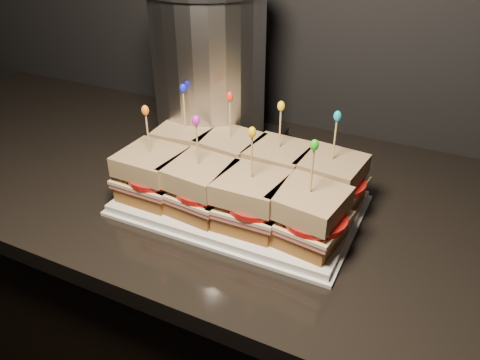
% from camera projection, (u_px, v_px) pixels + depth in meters
% --- Properties ---
extents(granite_slab, '(2.32, 0.64, 0.03)m').
position_uv_depth(granite_slab, '(365.00, 224.00, 0.80)').
color(granite_slab, black).
rests_on(granite_slab, cabinet).
extents(platter, '(0.39, 0.24, 0.02)m').
position_uv_depth(platter, '(240.00, 203.00, 0.81)').
color(platter, white).
rests_on(platter, granite_slab).
extents(platter_rim, '(0.40, 0.25, 0.01)m').
position_uv_depth(platter_rim, '(240.00, 206.00, 0.82)').
color(platter_rim, white).
rests_on(platter_rim, granite_slab).
extents(sandwich_0_bread_bot, '(0.10, 0.10, 0.03)m').
position_uv_depth(sandwich_0_bread_bot, '(188.00, 161.00, 0.90)').
color(sandwich_0_bread_bot, brown).
rests_on(sandwich_0_bread_bot, platter).
extents(sandwich_0_ham, '(0.11, 0.11, 0.01)m').
position_uv_depth(sandwich_0_ham, '(187.00, 153.00, 0.89)').
color(sandwich_0_ham, '#C55656').
rests_on(sandwich_0_ham, sandwich_0_bread_bot).
extents(sandwich_0_cheese, '(0.12, 0.11, 0.01)m').
position_uv_depth(sandwich_0_cheese, '(187.00, 149.00, 0.88)').
color(sandwich_0_cheese, beige).
rests_on(sandwich_0_cheese, sandwich_0_ham).
extents(sandwich_0_tomato, '(0.10, 0.10, 0.01)m').
position_uv_depth(sandwich_0_tomato, '(190.00, 149.00, 0.87)').
color(sandwich_0_tomato, '#B21310').
rests_on(sandwich_0_tomato, sandwich_0_cheese).
extents(sandwich_0_bread_top, '(0.11, 0.11, 0.03)m').
position_uv_depth(sandwich_0_bread_top, '(186.00, 136.00, 0.87)').
color(sandwich_0_bread_top, '#61340F').
rests_on(sandwich_0_bread_top, sandwich_0_tomato).
extents(sandwich_0_pick, '(0.00, 0.00, 0.09)m').
position_uv_depth(sandwich_0_pick, '(184.00, 112.00, 0.85)').
color(sandwich_0_pick, tan).
rests_on(sandwich_0_pick, sandwich_0_bread_top).
extents(sandwich_0_frill, '(0.01, 0.01, 0.02)m').
position_uv_depth(sandwich_0_frill, '(183.00, 88.00, 0.82)').
color(sandwich_0_frill, '#131BE0').
rests_on(sandwich_0_frill, sandwich_0_pick).
extents(sandwich_1_bread_bot, '(0.11, 0.11, 0.03)m').
position_uv_depth(sandwich_1_bread_bot, '(231.00, 171.00, 0.86)').
color(sandwich_1_bread_bot, brown).
rests_on(sandwich_1_bread_bot, platter).
extents(sandwich_1_ham, '(0.12, 0.11, 0.01)m').
position_uv_depth(sandwich_1_ham, '(231.00, 163.00, 0.85)').
color(sandwich_1_ham, '#C55656').
rests_on(sandwich_1_ham, sandwich_1_bread_bot).
extents(sandwich_1_cheese, '(0.12, 0.12, 0.01)m').
position_uv_depth(sandwich_1_cheese, '(231.00, 160.00, 0.85)').
color(sandwich_1_cheese, beige).
rests_on(sandwich_1_cheese, sandwich_1_ham).
extents(sandwich_1_tomato, '(0.10, 0.10, 0.01)m').
position_uv_depth(sandwich_1_tomato, '(235.00, 159.00, 0.84)').
color(sandwich_1_tomato, '#B21310').
rests_on(sandwich_1_tomato, sandwich_1_cheese).
extents(sandwich_1_bread_top, '(0.11, 0.11, 0.03)m').
position_uv_depth(sandwich_1_bread_top, '(230.00, 146.00, 0.83)').
color(sandwich_1_bread_top, '#61340F').
rests_on(sandwich_1_bread_top, sandwich_1_tomato).
extents(sandwich_1_pick, '(0.00, 0.00, 0.09)m').
position_uv_depth(sandwich_1_pick, '(230.00, 121.00, 0.81)').
color(sandwich_1_pick, tan).
rests_on(sandwich_1_pick, sandwich_1_bread_top).
extents(sandwich_1_frill, '(0.01, 0.01, 0.02)m').
position_uv_depth(sandwich_1_frill, '(230.00, 97.00, 0.79)').
color(sandwich_1_frill, red).
rests_on(sandwich_1_frill, sandwich_1_pick).
extents(sandwich_2_bread_bot, '(0.10, 0.10, 0.03)m').
position_uv_depth(sandwich_2_bread_bot, '(277.00, 183.00, 0.83)').
color(sandwich_2_bread_bot, brown).
rests_on(sandwich_2_bread_bot, platter).
extents(sandwich_2_ham, '(0.11, 0.11, 0.01)m').
position_uv_depth(sandwich_2_ham, '(278.00, 174.00, 0.82)').
color(sandwich_2_ham, '#C55656').
rests_on(sandwich_2_ham, sandwich_2_bread_bot).
extents(sandwich_2_cheese, '(0.11, 0.11, 0.01)m').
position_uv_depth(sandwich_2_cheese, '(278.00, 171.00, 0.81)').
color(sandwich_2_cheese, beige).
rests_on(sandwich_2_cheese, sandwich_2_ham).
extents(sandwich_2_tomato, '(0.10, 0.10, 0.01)m').
position_uv_depth(sandwich_2_tomato, '(283.00, 170.00, 0.80)').
color(sandwich_2_tomato, '#B21310').
rests_on(sandwich_2_tomato, sandwich_2_cheese).
extents(sandwich_2_bread_top, '(0.10, 0.10, 0.03)m').
position_uv_depth(sandwich_2_bread_top, '(279.00, 156.00, 0.80)').
color(sandwich_2_bread_top, '#61340F').
rests_on(sandwich_2_bread_top, sandwich_2_tomato).
extents(sandwich_2_pick, '(0.00, 0.00, 0.09)m').
position_uv_depth(sandwich_2_pick, '(280.00, 131.00, 0.77)').
color(sandwich_2_pick, tan).
rests_on(sandwich_2_pick, sandwich_2_bread_top).
extents(sandwich_2_frill, '(0.01, 0.01, 0.02)m').
position_uv_depth(sandwich_2_frill, '(281.00, 106.00, 0.75)').
color(sandwich_2_frill, yellow).
rests_on(sandwich_2_frill, sandwich_2_pick).
extents(sandwich_3_bread_bot, '(0.11, 0.11, 0.03)m').
position_uv_depth(sandwich_3_bread_bot, '(328.00, 195.00, 0.79)').
color(sandwich_3_bread_bot, brown).
rests_on(sandwich_3_bread_bot, platter).
extents(sandwich_3_ham, '(0.12, 0.11, 0.01)m').
position_uv_depth(sandwich_3_ham, '(329.00, 187.00, 0.78)').
color(sandwich_3_ham, '#C55656').
rests_on(sandwich_3_ham, sandwich_3_bread_bot).
extents(sandwich_3_cheese, '(0.12, 0.12, 0.01)m').
position_uv_depth(sandwich_3_cheese, '(330.00, 183.00, 0.78)').
color(sandwich_3_cheese, beige).
rests_on(sandwich_3_cheese, sandwich_3_ham).
extents(sandwich_3_tomato, '(0.10, 0.10, 0.01)m').
position_uv_depth(sandwich_3_tomato, '(336.00, 183.00, 0.77)').
color(sandwich_3_tomato, '#B21310').
rests_on(sandwich_3_tomato, sandwich_3_cheese).
extents(sandwich_3_bread_top, '(0.11, 0.11, 0.03)m').
position_uv_depth(sandwich_3_bread_top, '(331.00, 168.00, 0.76)').
color(sandwich_3_bread_top, '#61340F').
rests_on(sandwich_3_bread_top, sandwich_3_tomato).
extents(sandwich_3_pick, '(0.00, 0.00, 0.09)m').
position_uv_depth(sandwich_3_pick, '(334.00, 142.00, 0.74)').
color(sandwich_3_pick, tan).
rests_on(sandwich_3_pick, sandwich_3_bread_top).
extents(sandwich_3_frill, '(0.01, 0.01, 0.02)m').
position_uv_depth(sandwich_3_frill, '(337.00, 116.00, 0.72)').
color(sandwich_3_frill, '#109FC5').
rests_on(sandwich_3_frill, sandwich_3_pick).
extents(sandwich_4_bread_bot, '(0.10, 0.10, 0.03)m').
position_uv_depth(sandwich_4_bread_bot, '(154.00, 188.00, 0.81)').
color(sandwich_4_bread_bot, brown).
rests_on(sandwich_4_bread_bot, platter).
extents(sandwich_4_ham, '(0.11, 0.10, 0.01)m').
position_uv_depth(sandwich_4_ham, '(153.00, 180.00, 0.80)').
color(sandwich_4_ham, '#C55656').
rests_on(sandwich_4_ham, sandwich_4_bread_bot).
extents(sandwich_4_cheese, '(0.11, 0.11, 0.01)m').
position_uv_depth(sandwich_4_cheese, '(153.00, 176.00, 0.80)').
color(sandwich_4_cheese, beige).
rests_on(sandwich_4_cheese, sandwich_4_ham).
extents(sandwich_4_tomato, '(0.10, 0.10, 0.01)m').
position_uv_depth(sandwich_4_tomato, '(156.00, 176.00, 0.79)').
color(sandwich_4_tomato, '#B21310').
rests_on(sandwich_4_tomato, sandwich_4_cheese).
extents(sandwich_4_bread_top, '(0.10, 0.10, 0.03)m').
position_uv_depth(sandwich_4_bread_top, '(151.00, 161.00, 0.78)').
color(sandwich_4_bread_top, '#61340F').
rests_on(sandwich_4_bread_top, sandwich_4_tomato).
extents(sandwich_4_pick, '(0.00, 0.00, 0.09)m').
position_uv_depth(sandwich_4_pick, '(148.00, 136.00, 0.76)').
color(sandwich_4_pick, tan).
rests_on(sandwich_4_pick, sandwich_4_bread_top).
extents(sandwich_4_frill, '(0.01, 0.01, 0.02)m').
position_uv_depth(sandwich_4_frill, '(145.00, 110.00, 0.74)').
color(sandwich_4_frill, orange).
rests_on(sandwich_4_frill, sandwich_4_pick).
extents(sandwich_5_bread_bot, '(0.11, 0.11, 0.03)m').
position_uv_depth(sandwich_5_bread_bot, '(200.00, 201.00, 0.78)').
color(sandwich_5_bread_bot, brown).
rests_on(sandwich_5_bread_bot, platter).
extents(sandwich_5_ham, '(0.12, 0.11, 0.01)m').
position_uv_depth(sandwich_5_ham, '(200.00, 192.00, 0.77)').
color(sandwich_5_ham, '#C55656').
rests_on(sandwich_5_ham, sandwich_5_bread_bot).
extents(sandwich_5_cheese, '(0.12, 0.11, 0.01)m').
position_uv_depth(sandwich_5_cheese, '(200.00, 189.00, 0.76)').
color(sandwich_5_cheese, beige).
rests_on(sandwich_5_cheese, sandwich_5_ham).
extents(sandwich_5_tomato, '(0.10, 0.10, 0.01)m').
position_uv_depth(sandwich_5_tomato, '(204.00, 188.00, 0.75)').
color(sandwich_5_tomato, '#B21310').
rests_on(sandwich_5_tomato, sandwich_5_cheese).
extents(sandwich_5_bread_top, '(0.11, 0.11, 0.03)m').
position_uv_depth(sandwich_5_bread_top, '(199.00, 174.00, 0.75)').
color(sandwich_5_bread_top, '#61340F').
rests_on(sandwich_5_bread_top, sandwich_5_tomato).
extents(sandwich_5_pick, '(0.00, 0.00, 0.09)m').
position_uv_depth(sandwich_5_pick, '(197.00, 148.00, 0.72)').
color(sandwich_5_pick, tan).
rests_on(sandwich_5_pick, sandwich_5_bread_top).
extents(sandwich_5_frill, '(0.01, 0.01, 0.02)m').
position_uv_depth(sandwich_5_frill, '(196.00, 121.00, 0.70)').
color(sandwich_5_frill, '#C822BB').
rests_on(sandwich_5_frill, sandwich_5_pick).
extents(sandwich_6_bread_bot, '(0.10, 0.10, 0.03)m').
position_uv_depth(sandwich_6_bread_bot, '(251.00, 216.00, 0.74)').
color(sandwich_6_bread_bot, brown).
rests_on(sandwich_6_bread_bot, platter).
extents(sandwich_6_ham, '(0.11, 0.10, 0.01)m').
position_uv_depth(sandwich_6_ham, '(251.00, 206.00, 0.73)').
color(sandwich_6_ham, '#C55656').
rests_on(sandwich_6_ham, sandwich_6_bread_bot).
extents(sandwich_6_cheese, '(0.11, 0.11, 0.01)m').
position_uv_depth(sandwich_6_cheese, '(251.00, 203.00, 0.73)').
color(sandwich_6_cheese, beige).
rests_on(sandwich_6_cheese, sandwich_6_ham).
extents(sandwich_6_tomato, '(0.10, 0.10, 0.01)m').
position_uv_depth(sandwich_6_tomato, '(257.00, 202.00, 0.71)').
color(sandwich_6_tomato, '#B21310').
rests_on(sandwich_6_tomato, sandwich_6_cheese).
extents(sandwich_6_bread_top, '(0.10, 0.10, 0.03)m').
position_uv_depth(sandwich_6_bread_top, '(251.00, 187.00, 0.71)').
color(sandwich_6_bread_top, '#61340F').
rests_on(sandwich_6_bread_top, sandwich_6_tomato).
extents(sandwich_6_pick, '(0.00, 0.00, 0.09)m').
position_uv_depth(sandwich_6_pick, '(252.00, 160.00, 0.69)').
color(sandwich_6_pick, tan).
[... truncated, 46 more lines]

